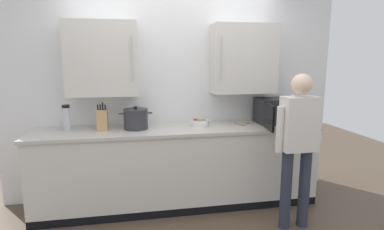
% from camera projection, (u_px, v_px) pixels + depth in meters
% --- Properties ---
extents(back_wall_tiled, '(4.08, 0.44, 2.81)m').
position_uv_depth(back_wall_tiled, '(174.00, 77.00, 3.67)').
color(back_wall_tiled, white).
rests_on(back_wall_tiled, ground_plane).
extents(counter_unit, '(3.22, 0.67, 0.93)m').
position_uv_depth(counter_unit, '(179.00, 166.00, 3.54)').
color(counter_unit, beige).
rests_on(counter_unit, ground_plane).
extents(microwave_oven, '(0.56, 0.71, 0.30)m').
position_uv_depth(microwave_oven, '(276.00, 111.00, 3.68)').
color(microwave_oven, black).
rests_on(microwave_oven, counter_unit).
extents(knife_block, '(0.11, 0.15, 0.31)m').
position_uv_depth(knife_block, '(102.00, 120.00, 3.33)').
color(knife_block, tan).
rests_on(knife_block, counter_unit).
extents(thermos_flask, '(0.08, 0.08, 0.29)m').
position_uv_depth(thermos_flask, '(66.00, 118.00, 3.27)').
color(thermos_flask, '#B7BABF').
rests_on(thermos_flask, counter_unit).
extents(fruit_bowl, '(0.21, 0.21, 0.09)m').
position_uv_depth(fruit_bowl, '(199.00, 122.00, 3.53)').
color(fruit_bowl, white).
rests_on(fruit_bowl, counter_unit).
extents(stock_pot, '(0.37, 0.27, 0.25)m').
position_uv_depth(stock_pot, '(136.00, 119.00, 3.37)').
color(stock_pot, '#2D2D33').
rests_on(stock_pot, counter_unit).
extents(wooden_spoon, '(0.19, 0.19, 0.02)m').
position_uv_depth(wooden_spoon, '(244.00, 123.00, 3.64)').
color(wooden_spoon, '#A37547').
rests_on(wooden_spoon, counter_unit).
extents(person_figure, '(0.44, 0.54, 1.56)m').
position_uv_depth(person_figure, '(298.00, 138.00, 2.97)').
color(person_figure, '#282D3D').
rests_on(person_figure, ground_plane).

